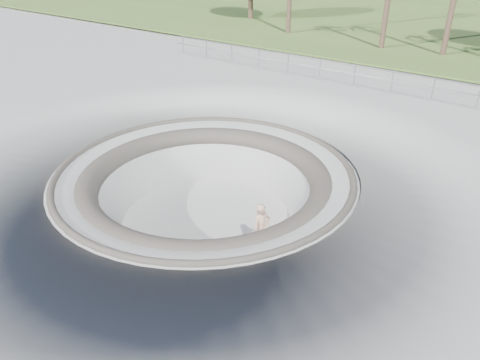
{
  "coord_description": "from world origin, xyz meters",
  "views": [
    {
      "loc": [
        9.42,
        -10.72,
        7.33
      ],
      "look_at": [
        1.21,
        0.38,
        -0.1
      ],
      "focal_mm": 35.0,
      "sensor_mm": 36.0,
      "label": 1
    }
  ],
  "objects": [
    {
      "name": "grass_strip",
      "position": [
        0.0,
        34.0,
        0.22
      ],
      "size": [
        180.0,
        36.0,
        0.12
      ],
      "color": "#426227",
      "rests_on": "ground"
    },
    {
      "name": "skate_bowl",
      "position": [
        0.0,
        0.0,
        -1.83
      ],
      "size": [
        14.0,
        14.0,
        4.1
      ],
      "color": "#AAAAA5",
      "rests_on": "ground"
    },
    {
      "name": "ground",
      "position": [
        0.0,
        0.0,
        0.0
      ],
      "size": [
        180.0,
        180.0,
        0.0
      ],
      "primitive_type": "plane",
      "color": "#AAAAA5",
      "rests_on": "ground"
    },
    {
      "name": "skateboard",
      "position": [
        2.7,
        -0.49,
        -1.83
      ],
      "size": [
        0.92,
        0.51,
        0.09
      ],
      "color": "olive",
      "rests_on": "ground"
    },
    {
      "name": "safety_railing",
      "position": [
        0.0,
        12.0,
        0.69
      ],
      "size": [
        25.0,
        0.06,
        1.03
      ],
      "color": "gray",
      "rests_on": "ground"
    },
    {
      "name": "skater",
      "position": [
        2.7,
        -0.49,
        -0.96
      ],
      "size": [
        0.57,
        0.71,
        1.69
      ],
      "primitive_type": "imported",
      "rotation": [
        0.0,
        0.0,
        1.27
      ],
      "color": "tan",
      "rests_on": "skateboard"
    }
  ]
}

